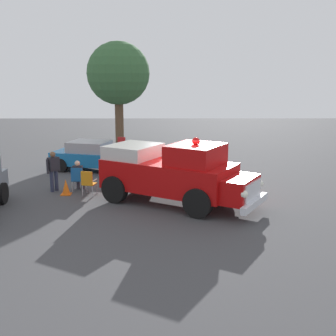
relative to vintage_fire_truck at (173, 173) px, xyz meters
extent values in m
plane|color=#424244|center=(-0.47, -0.35, -1.20)|extent=(60.00, 60.00, 0.00)
cylinder|color=black|center=(-1.81, -0.09, -0.68)|extent=(1.06, 0.80, 1.04)
cylinder|color=black|center=(-0.80, 1.63, -0.68)|extent=(1.06, 0.80, 1.04)
cylinder|color=black|center=(1.20, -1.87, -0.68)|extent=(1.06, 0.80, 1.04)
cylinder|color=black|center=(2.22, -0.14, -0.68)|extent=(1.06, 0.80, 1.04)
cube|color=#B70C0C|center=(0.20, -0.12, -0.15)|extent=(5.29, 4.29, 1.10)
cube|color=#B70C0C|center=(-2.26, 1.33, -0.28)|extent=(1.67, 1.97, 0.84)
cube|color=#B70C0C|center=(-0.79, 0.46, 0.75)|extent=(2.43, 2.50, 0.76)
cube|color=silver|center=(1.54, -0.90, 0.60)|extent=(2.46, 2.55, 0.60)
cube|color=silver|center=(-2.64, 1.55, -0.28)|extent=(0.83, 1.30, 0.64)
cube|color=silver|center=(-2.73, 1.60, -0.70)|extent=(1.31, 2.03, 0.24)
sphere|color=white|center=(-3.04, 0.88, -0.20)|extent=(0.36, 0.36, 0.26)
sphere|color=white|center=(-2.25, 2.23, -0.20)|extent=(0.36, 0.36, 0.26)
sphere|color=red|center=(-0.79, 0.46, 1.25)|extent=(0.38, 0.38, 0.28)
cylinder|color=black|center=(2.21, -6.09, -0.86)|extent=(0.73, 0.44, 0.68)
cylinder|color=black|center=(2.67, -4.51, -0.86)|extent=(0.73, 0.44, 0.68)
cylinder|color=black|center=(5.00, -6.89, -0.86)|extent=(0.73, 0.44, 0.68)
cylinder|color=black|center=(5.45, -5.32, -0.86)|extent=(0.73, 0.44, 0.68)
cube|color=#196BAD|center=(3.83, -5.70, -0.58)|extent=(4.53, 2.89, 0.64)
cube|color=#196BAD|center=(2.44, -5.30, -0.22)|extent=(1.80, 1.96, 0.20)
cube|color=#99999E|center=(4.12, -5.78, -0.02)|extent=(2.26, 2.03, 0.56)
cube|color=silver|center=(1.74, -5.10, -0.80)|extent=(0.68, 1.87, 0.20)
cylinder|color=black|center=(6.46, -0.04, -0.80)|extent=(0.30, 0.81, 0.80)
cylinder|color=#B7BABF|center=(4.12, -2.08, -0.98)|extent=(0.03, 0.03, 0.44)
cylinder|color=#B7BABF|center=(3.68, -2.05, -0.98)|extent=(0.03, 0.03, 0.44)
cylinder|color=#B7BABF|center=(4.15, -1.64, -0.98)|extent=(0.03, 0.03, 0.44)
cylinder|color=#B7BABF|center=(3.72, -1.61, -0.98)|extent=(0.03, 0.03, 0.44)
cube|color=#1959A5|center=(3.92, -1.84, -0.74)|extent=(0.51, 0.51, 0.04)
cube|color=#1959A5|center=(3.94, -1.60, -0.46)|extent=(0.48, 0.07, 0.56)
cube|color=#B7BABF|center=(4.16, -1.86, -0.58)|extent=(0.07, 0.44, 0.03)
cube|color=#B7BABF|center=(3.68, -1.83, -0.58)|extent=(0.07, 0.44, 0.03)
cylinder|color=#B7BABF|center=(2.82, -9.66, -0.98)|extent=(0.03, 0.03, 0.44)
cylinder|color=#B7BABF|center=(3.25, -9.75, -0.98)|extent=(0.03, 0.03, 0.44)
cylinder|color=#B7BABF|center=(2.73, -10.10, -0.98)|extent=(0.03, 0.03, 0.44)
cylinder|color=#B7BABF|center=(3.16, -10.18, -0.98)|extent=(0.03, 0.03, 0.44)
cube|color=#B21E1E|center=(2.99, -9.92, -0.74)|extent=(0.56, 0.56, 0.04)
cube|color=#B21E1E|center=(2.94, -10.16, -0.46)|extent=(0.48, 0.13, 0.56)
cube|color=#B7BABF|center=(2.75, -9.88, -0.58)|extent=(0.12, 0.44, 0.03)
cube|color=#B7BABF|center=(3.23, -9.97, -0.58)|extent=(0.12, 0.44, 0.03)
cylinder|color=#B7BABF|center=(3.52, -1.46, -0.98)|extent=(0.03, 0.03, 0.44)
cylinder|color=#B7BABF|center=(3.09, -1.36, -0.98)|extent=(0.03, 0.03, 0.44)
cylinder|color=#B7BABF|center=(3.62, -1.03, -0.98)|extent=(0.03, 0.03, 0.44)
cylinder|color=#B7BABF|center=(3.19, -0.93, -0.98)|extent=(0.03, 0.03, 0.44)
cube|color=orange|center=(3.35, -1.20, -0.74)|extent=(0.58, 0.58, 0.04)
cube|color=orange|center=(3.41, -0.96, -0.46)|extent=(0.48, 0.15, 0.56)
cube|color=#B7BABF|center=(3.59, -1.25, -0.58)|extent=(0.14, 0.44, 0.03)
cube|color=#B7BABF|center=(3.12, -1.14, -0.58)|extent=(0.14, 0.44, 0.03)
cylinder|color=#383842|center=(4.00, -2.12, -0.97)|extent=(0.14, 0.14, 0.45)
cylinder|color=#383842|center=(3.80, -2.11, -0.97)|extent=(0.14, 0.14, 0.45)
cube|color=#383842|center=(4.01, -1.96, -0.69)|extent=(0.18, 0.45, 0.13)
cube|color=#383842|center=(3.81, -1.95, -0.69)|extent=(0.18, 0.45, 0.13)
cube|color=#26262D|center=(3.92, -1.75, -0.39)|extent=(0.41, 0.25, 0.54)
sphere|color=beige|center=(3.92, -1.77, -0.02)|extent=(0.24, 0.24, 0.22)
cylinder|color=#2D334C|center=(4.84, -1.84, -0.76)|extent=(0.21, 0.21, 0.88)
cylinder|color=#2D334C|center=(4.99, -1.67, -0.76)|extent=(0.21, 0.21, 0.88)
cube|color=#26262D|center=(4.91, -1.75, -0.04)|extent=(0.47, 0.49, 0.56)
cylinder|color=#26262D|center=(4.74, -1.96, -0.10)|extent=(0.14, 0.14, 0.60)
cylinder|color=#26262D|center=(5.09, -1.55, -0.10)|extent=(0.14, 0.14, 0.60)
sphere|color=brown|center=(4.91, -1.75, 0.36)|extent=(0.32, 0.32, 0.23)
cylinder|color=brown|center=(3.37, -13.25, 0.47)|extent=(0.56, 0.56, 3.33)
sphere|color=#356036|center=(3.37, -13.25, 3.56)|extent=(4.09, 4.09, 4.09)
cube|color=orange|center=(4.32, -1.24, -1.18)|extent=(0.40, 0.40, 0.04)
cone|color=orange|center=(4.32, -1.24, -0.86)|extent=(0.32, 0.32, 0.60)
camera|label=1|loc=(0.29, 15.73, 3.68)|focal=46.54mm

